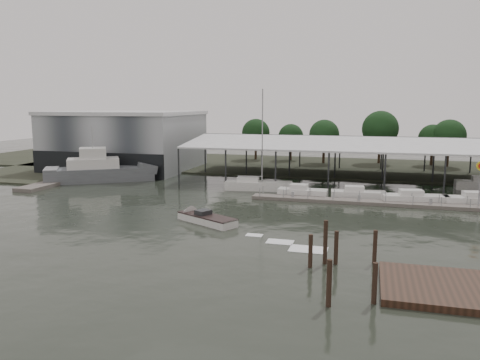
# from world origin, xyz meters

# --- Properties ---
(ground) EXTENTS (200.00, 200.00, 0.00)m
(ground) POSITION_xyz_m (0.00, 0.00, 0.00)
(ground) COLOR #242A22
(ground) RESTS_ON ground
(land_strip_far) EXTENTS (140.00, 30.00, 0.30)m
(land_strip_far) POSITION_xyz_m (0.00, 42.00, 0.10)
(land_strip_far) COLOR #333628
(land_strip_far) RESTS_ON ground
(land_strip_west) EXTENTS (20.00, 40.00, 0.30)m
(land_strip_west) POSITION_xyz_m (-40.00, 30.00, 0.10)
(land_strip_west) COLOR #333628
(land_strip_west) RESTS_ON ground
(storage_warehouse) EXTENTS (24.50, 20.50, 10.50)m
(storage_warehouse) POSITION_xyz_m (-28.00, 29.94, 5.29)
(storage_warehouse) COLOR #9DA3A7
(storage_warehouse) RESTS_ON ground
(covered_boat_shed) EXTENTS (58.24, 24.00, 6.96)m
(covered_boat_shed) POSITION_xyz_m (17.00, 28.00, 6.13)
(covered_boat_shed) COLOR white
(covered_boat_shed) RESTS_ON ground
(trawler_dock) EXTENTS (3.00, 18.00, 0.50)m
(trawler_dock) POSITION_xyz_m (-30.00, 14.00, 0.25)
(trawler_dock) COLOR slate
(trawler_dock) RESTS_ON ground
(floating_dock) EXTENTS (28.00, 2.00, 1.40)m
(floating_dock) POSITION_xyz_m (15.00, 10.00, 0.20)
(floating_dock) COLOR slate
(floating_dock) RESTS_ON ground
(grey_trawler) EXTENTS (16.65, 13.03, 8.84)m
(grey_trawler) POSITION_xyz_m (-24.93, 16.45, 1.58)
(grey_trawler) COLOR slate
(grey_trawler) RESTS_ON ground
(white_sailboat) EXTENTS (9.42, 3.71, 14.00)m
(white_sailboat) POSITION_xyz_m (0.18, 15.46, 0.66)
(white_sailboat) COLOR white
(white_sailboat) RESTS_ON ground
(speedboat_underway) EXTENTS (16.97, 10.05, 2.00)m
(speedboat_underway) POSITION_xyz_m (-0.96, -3.45, 0.39)
(speedboat_underway) COLOR white
(speedboat_underway) RESTS_ON ground
(moored_cruiser_0) EXTENTS (6.28, 2.33, 1.70)m
(moored_cruiser_0) POSITION_xyz_m (6.86, 12.13, 0.61)
(moored_cruiser_0) COLOR white
(moored_cruiser_0) RESTS_ON ground
(moored_cruiser_1) EXTENTS (6.86, 2.85, 1.70)m
(moored_cruiser_1) POSITION_xyz_m (13.76, 12.62, 0.61)
(moored_cruiser_1) COLOR white
(moored_cruiser_1) RESTS_ON ground
(moored_cruiser_2) EXTENTS (7.88, 3.36, 1.70)m
(moored_cruiser_2) POSITION_xyz_m (20.40, 11.75, 0.61)
(moored_cruiser_2) COLOR white
(moored_cruiser_2) RESTS_ON ground
(moored_cruiser_3) EXTENTS (8.55, 3.38, 1.70)m
(moored_cruiser_3) POSITION_xyz_m (27.68, 12.50, 0.61)
(moored_cruiser_3) COLOR white
(moored_cruiser_3) RESTS_ON ground
(mooring_pilings) EXTENTS (4.83, 8.95, 3.92)m
(mooring_pilings) POSITION_xyz_m (13.36, -15.07, 1.07)
(mooring_pilings) COLOR #35251A
(mooring_pilings) RESTS_ON ground
(horizon_tree_line) EXTENTS (71.43, 9.35, 10.53)m
(horizon_tree_line) POSITION_xyz_m (23.02, 47.97, 5.90)
(horizon_tree_line) COLOR black
(horizon_tree_line) RESTS_ON ground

